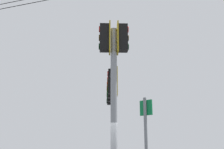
{
  "coord_description": "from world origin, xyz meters",
  "views": [
    {
      "loc": [
        -5.93,
        -5.4,
        1.8
      ],
      "look_at": [
        1.61,
        1.1,
        4.48
      ],
      "focal_mm": 43.39,
      "sensor_mm": 36.0,
      "label": 1
    }
  ],
  "objects": [
    {
      "name": "signal_mast_assembly",
      "position": [
        1.35,
        0.85,
        4.09
      ],
      "size": [
        4.2,
        3.91,
        5.73
      ],
      "color": "gray",
      "rests_on": "ground"
    }
  ]
}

